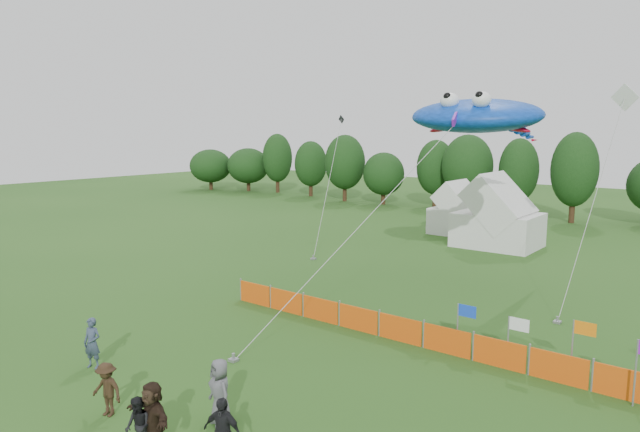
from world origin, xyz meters
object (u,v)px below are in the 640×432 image
Objects in this scene: tent_left at (459,212)px; stingray_kite at (481,116)px; spectator_e at (220,392)px; spectator_c at (107,389)px; tent_right at (498,219)px; spectator_f at (152,417)px; spectator_b at (138,427)px; spectator_d at (222,432)px; spectator_a at (92,343)px; barrier_fence at (447,341)px.

stingray_kite is at bearing -62.50° from tent_left.
spectator_c is at bearing -132.53° from spectator_e.
spectator_f is at bearing -84.61° from tent_right.
spectator_d reaches higher than spectator_b.
spectator_a and spectator_d have the same top height.
barrier_fence is 12.17× the size of spectator_d.
barrier_fence is 11.90m from spectator_c.
spectator_f is (-3.04, -10.76, 0.45)m from barrier_fence.
spectator_d is at bearing -74.58° from tent_left.
spectator_e reaches higher than spectator_f.
spectator_e is 2.06m from spectator_f.
tent_left is at bearing 90.01° from spectator_d.
tent_right is at bearing 83.59° from spectator_d.
stingray_kite reaches higher than tent_right.
tent_left is 0.17× the size of stingray_kite.
spectator_b is (5.98, -2.23, -0.13)m from spectator_a.
tent_left is 0.18× the size of barrier_fence.
spectator_f reaches higher than barrier_fence.
spectator_a is at bearing 167.37° from spectator_f.
spectator_f reaches higher than spectator_c.
spectator_c is (4.77, -34.17, -0.92)m from tent_left.
stingray_kite is at bearing 79.31° from spectator_d.
spectator_e is 0.09× the size of stingray_kite.
tent_left is 34.52m from spectator_c.
barrier_fence is 13.61× the size of spectator_c.
spectator_b is at bearing -91.44° from stingray_kite.
tent_right reaches higher than spectator_a.
spectator_a is at bearing -110.14° from stingray_kite.
spectator_f is at bearing -77.84° from tent_left.
spectator_b is (2.79, -31.61, -1.24)m from tent_right.
barrier_fence is at bearing -66.20° from tent_left.
tent_right is 31.01m from spectator_d.
tent_right reaches higher than barrier_fence.
spectator_d is at bearing 39.82° from spectator_b.
spectator_e is (-1.59, 1.36, 0.06)m from spectator_d.
tent_right is at bearing 105.69° from stingray_kite.
spectator_d is (4.55, 0.35, 0.09)m from spectator_c.
tent_right is 2.93× the size of spectator_e.
spectator_e is (3.26, -29.25, -1.05)m from tent_right.
tent_right is 21.43m from barrier_fence.
spectator_c is at bearing -82.05° from tent_left.
spectator_d is at bearing -81.00° from tent_right.
spectator_f is (2.66, -0.32, 0.14)m from spectator_c.
spectator_d is at bearing -85.28° from stingray_kite.
stingray_kite reaches higher than spectator_a.
spectator_d reaches higher than barrier_fence.
spectator_c is (3.48, -1.58, -0.09)m from spectator_a.
spectator_a is (1.29, -32.59, -0.83)m from tent_left.
spectator_d is (4.85, -30.61, -1.11)m from tent_right.
spectator_d is at bearing -96.45° from barrier_fence.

